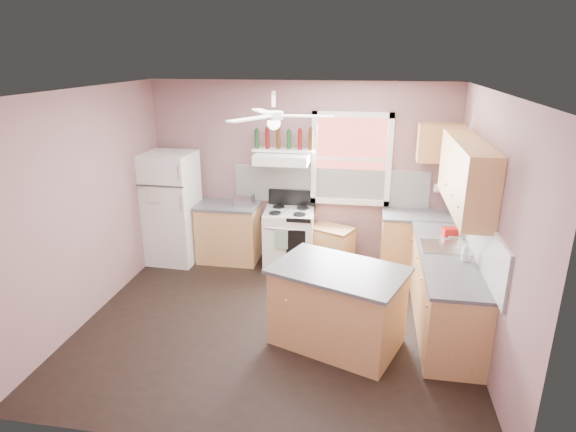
% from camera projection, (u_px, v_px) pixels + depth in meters
% --- Properties ---
extents(floor, '(4.50, 4.50, 0.00)m').
position_uv_depth(floor, '(276.00, 322.00, 5.78)').
color(floor, black).
rests_on(floor, ground).
extents(ceiling, '(4.50, 4.50, 0.00)m').
position_uv_depth(ceiling, '(273.00, 91.00, 4.91)').
color(ceiling, white).
rests_on(ceiling, ground).
extents(wall_back, '(4.50, 0.05, 2.70)m').
position_uv_depth(wall_back, '(301.00, 173.00, 7.24)').
color(wall_back, '#7F5B5D').
rests_on(wall_back, ground).
extents(wall_right, '(0.05, 4.00, 2.70)m').
position_uv_depth(wall_right, '(490.00, 227.00, 4.99)').
color(wall_right, '#7F5B5D').
rests_on(wall_right, ground).
extents(wall_left, '(0.05, 4.00, 2.70)m').
position_uv_depth(wall_left, '(87.00, 205.00, 5.71)').
color(wall_left, '#7F5B5D').
rests_on(wall_left, ground).
extents(backsplash_back, '(2.90, 0.03, 0.55)m').
position_uv_depth(backsplash_back, '(330.00, 186.00, 7.19)').
color(backsplash_back, white).
rests_on(backsplash_back, wall_back).
extents(backsplash_right, '(0.03, 2.60, 0.55)m').
position_uv_depth(backsplash_right, '(478.00, 233.00, 5.33)').
color(backsplash_right, white).
rests_on(backsplash_right, wall_right).
extents(window_view, '(1.00, 0.02, 1.20)m').
position_uv_depth(window_view, '(351.00, 159.00, 7.00)').
color(window_view, maroon).
rests_on(window_view, wall_back).
extents(window_frame, '(1.16, 0.07, 1.36)m').
position_uv_depth(window_frame, '(351.00, 159.00, 6.97)').
color(window_frame, white).
rests_on(window_frame, wall_back).
extents(refrigerator, '(0.74, 0.72, 1.68)m').
position_uv_depth(refrigerator, '(172.00, 208.00, 7.26)').
color(refrigerator, white).
rests_on(refrigerator, floor).
extents(base_cabinet_left, '(0.90, 0.60, 0.86)m').
position_uv_depth(base_cabinet_left, '(229.00, 233.00, 7.40)').
color(base_cabinet_left, '#B17B4A').
rests_on(base_cabinet_left, floor).
extents(counter_left, '(0.92, 0.62, 0.04)m').
position_uv_depth(counter_left, '(228.00, 206.00, 7.25)').
color(counter_left, '#48484B').
rests_on(counter_left, base_cabinet_left).
extents(toaster, '(0.30, 0.21, 0.18)m').
position_uv_depth(toaster, '(244.00, 200.00, 7.15)').
color(toaster, silver).
rests_on(toaster, counter_left).
extents(stove, '(0.76, 0.69, 0.86)m').
position_uv_depth(stove, '(289.00, 238.00, 7.21)').
color(stove, white).
rests_on(stove, floor).
extents(range_hood, '(0.78, 0.50, 0.14)m').
position_uv_depth(range_hood, '(282.00, 159.00, 6.93)').
color(range_hood, white).
rests_on(range_hood, wall_back).
extents(bottle_shelf, '(0.90, 0.26, 0.03)m').
position_uv_depth(bottle_shelf, '(284.00, 150.00, 7.01)').
color(bottle_shelf, white).
rests_on(bottle_shelf, range_hood).
extents(cart, '(0.72, 0.62, 0.60)m').
position_uv_depth(cart, '(331.00, 246.00, 7.24)').
color(cart, '#B17B4A').
rests_on(cart, floor).
extents(base_cabinet_corner, '(1.00, 0.60, 0.86)m').
position_uv_depth(base_cabinet_corner, '(416.00, 245.00, 6.95)').
color(base_cabinet_corner, '#B17B4A').
rests_on(base_cabinet_corner, floor).
extents(base_cabinet_right, '(0.60, 2.20, 0.86)m').
position_uv_depth(base_cabinet_right, '(444.00, 291.00, 5.62)').
color(base_cabinet_right, '#B17B4A').
rests_on(base_cabinet_right, floor).
extents(counter_corner, '(1.02, 0.62, 0.04)m').
position_uv_depth(counter_corner, '(419.00, 216.00, 6.81)').
color(counter_corner, '#48484B').
rests_on(counter_corner, base_cabinet_corner).
extents(counter_right, '(0.62, 2.22, 0.04)m').
position_uv_depth(counter_right, '(447.00, 255.00, 5.47)').
color(counter_right, '#48484B').
rests_on(counter_right, base_cabinet_right).
extents(sink, '(0.55, 0.45, 0.03)m').
position_uv_depth(sink, '(445.00, 248.00, 5.65)').
color(sink, silver).
rests_on(sink, counter_right).
extents(faucet, '(0.03, 0.03, 0.14)m').
position_uv_depth(faucet, '(460.00, 242.00, 5.61)').
color(faucet, silver).
rests_on(faucet, sink).
extents(upper_cabinet_right, '(0.33, 1.80, 0.76)m').
position_uv_depth(upper_cabinet_right, '(466.00, 175.00, 5.35)').
color(upper_cabinet_right, '#B17B4A').
rests_on(upper_cabinet_right, wall_right).
extents(upper_cabinet_corner, '(0.60, 0.33, 0.52)m').
position_uv_depth(upper_cabinet_corner, '(440.00, 143.00, 6.57)').
color(upper_cabinet_corner, '#B17B4A').
rests_on(upper_cabinet_corner, wall_back).
extents(paper_towel, '(0.26, 0.12, 0.12)m').
position_uv_depth(paper_towel, '(444.00, 188.00, 6.79)').
color(paper_towel, white).
rests_on(paper_towel, wall_back).
extents(island, '(1.51, 1.23, 0.86)m').
position_uv_depth(island, '(337.00, 308.00, 5.24)').
color(island, '#B17B4A').
rests_on(island, floor).
extents(island_top, '(1.61, 1.33, 0.04)m').
position_uv_depth(island_top, '(339.00, 270.00, 5.10)').
color(island_top, '#48484B').
rests_on(island_top, island).
extents(ceiling_fan_hub, '(0.20, 0.20, 0.08)m').
position_uv_depth(ceiling_fan_hub, '(274.00, 115.00, 4.99)').
color(ceiling_fan_hub, white).
rests_on(ceiling_fan_hub, ceiling).
extents(soap_bottle, '(0.13, 0.13, 0.24)m').
position_uv_depth(soap_bottle, '(466.00, 251.00, 5.24)').
color(soap_bottle, silver).
rests_on(soap_bottle, counter_right).
extents(red_caddy, '(0.21, 0.17, 0.10)m').
position_uv_depth(red_caddy, '(450.00, 232.00, 6.00)').
color(red_caddy, '#A3100D').
rests_on(red_caddy, counter_right).
extents(wine_bottles, '(0.86, 0.06, 0.31)m').
position_uv_depth(wine_bottles, '(284.00, 139.00, 6.96)').
color(wine_bottles, '#143819').
rests_on(wine_bottles, bottle_shelf).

